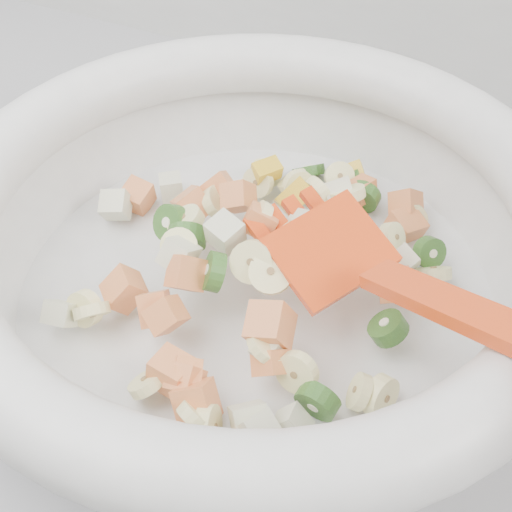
% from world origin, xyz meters
% --- Properties ---
extents(mixing_bowl, '(0.49, 0.42, 0.16)m').
position_xyz_m(mixing_bowl, '(-0.04, 1.41, 0.96)').
color(mixing_bowl, white).
rests_on(mixing_bowl, counter).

